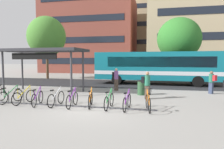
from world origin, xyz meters
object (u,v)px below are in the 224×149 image
at_px(parked_bicycle_purple_3, 38,98).
at_px(transit_shelter, 43,52).
at_px(parked_bicycle_green_1, 11,96).
at_px(parked_bicycle_orange_6, 91,100).
at_px(parked_bicycle_orange_9, 148,103).
at_px(city_bus, 155,67).
at_px(parked_bicycle_silver_4, 56,98).
at_px(street_tree_1, 179,39).
at_px(commuter_black_pack_3, 147,83).
at_px(parked_bicycle_purple_8, 127,102).
at_px(commuter_red_pack_0, 212,81).
at_px(commuter_black_pack_2, 116,78).
at_px(street_tree_0, 47,37).
at_px(parked_bicycle_purple_5, 72,100).
at_px(trash_bin, 141,87).
at_px(parked_bicycle_yellow_2, 24,97).
at_px(parked_bicycle_green_7, 109,101).

height_order(parked_bicycle_purple_3, transit_shelter, transit_shelter).
relative_size(parked_bicycle_green_1, parked_bicycle_orange_6, 1.00).
relative_size(parked_bicycle_orange_9, transit_shelter, 0.27).
bearing_deg(city_bus, parked_bicycle_silver_4, 66.35).
bearing_deg(street_tree_1, parked_bicycle_orange_9, -101.79).
relative_size(parked_bicycle_green_1, commuter_black_pack_3, 1.00).
xyz_separation_m(parked_bicycle_purple_8, commuter_red_pack_0, (5.35, 5.76, 0.56)).
xyz_separation_m(commuter_red_pack_0, commuter_black_pack_2, (-7.00, 0.21, 0.08)).
height_order(parked_bicycle_orange_9, transit_shelter, transit_shelter).
relative_size(parked_bicycle_purple_8, street_tree_0, 0.21).
height_order(parked_bicycle_purple_8, transit_shelter, transit_shelter).
bearing_deg(commuter_red_pack_0, parked_bicycle_purple_5, 82.54).
bearing_deg(trash_bin, parked_bicycle_orange_6, -119.41).
xyz_separation_m(parked_bicycle_purple_8, street_tree_0, (-12.29, 14.19, 5.07)).
relative_size(city_bus, parked_bicycle_yellow_2, 7.08).
relative_size(parked_bicycle_green_7, commuter_black_pack_2, 0.97).
bearing_deg(parked_bicycle_green_1, street_tree_0, 33.44).
distance_m(parked_bicycle_green_7, street_tree_0, 18.84).
relative_size(parked_bicycle_silver_4, street_tree_1, 0.23).
height_order(parked_bicycle_purple_8, commuter_red_pack_0, commuter_red_pack_0).
relative_size(transit_shelter, street_tree_0, 0.78).
bearing_deg(parked_bicycle_silver_4, parked_bicycle_purple_5, -93.10).
bearing_deg(parked_bicycle_yellow_2, parked_bicycle_purple_5, -85.13).
bearing_deg(street_tree_0, parked_bicycle_yellow_2, -65.05).
height_order(parked_bicycle_green_1, parked_bicycle_yellow_2, same).
height_order(parked_bicycle_purple_3, commuter_black_pack_3, commuter_black_pack_3).
xyz_separation_m(parked_bicycle_orange_6, parked_bicycle_orange_9, (2.91, -0.12, 0.00)).
bearing_deg(parked_bicycle_purple_3, parked_bicycle_orange_9, -102.24).
relative_size(city_bus, commuter_black_pack_2, 6.83).
relative_size(commuter_red_pack_0, trash_bin, 1.59).
distance_m(parked_bicycle_purple_3, transit_shelter, 5.12).
xyz_separation_m(parked_bicycle_yellow_2, commuter_black_pack_3, (6.64, 2.73, 0.59)).
distance_m(commuter_red_pack_0, commuter_black_pack_2, 7.00).
relative_size(parked_bicycle_orange_6, trash_bin, 1.65).
bearing_deg(parked_bicycle_purple_5, parked_bicycle_green_7, -91.68).
height_order(parked_bicycle_yellow_2, commuter_black_pack_2, commuter_black_pack_2).
bearing_deg(commuter_black_pack_2, street_tree_1, 96.92).
distance_m(parked_bicycle_orange_6, street_tree_0, 18.17).
bearing_deg(street_tree_0, parked_bicycle_orange_9, -46.74).
xyz_separation_m(parked_bicycle_purple_5, parked_bicycle_green_7, (1.94, 0.04, 0.00)).
bearing_deg(parked_bicycle_green_7, parked_bicycle_green_1, 91.25).
distance_m(parked_bicycle_purple_3, parked_bicycle_orange_6, 2.93).
height_order(parked_bicycle_green_1, commuter_black_pack_3, commuter_black_pack_3).
relative_size(commuter_red_pack_0, commuter_black_pack_3, 0.96).
bearing_deg(parked_bicycle_yellow_2, parked_bicycle_orange_9, -82.91).
bearing_deg(parked_bicycle_orange_6, parked_bicycle_yellow_2, 78.28).
bearing_deg(parked_bicycle_silver_4, commuter_black_pack_2, -17.26).
xyz_separation_m(parked_bicycle_yellow_2, parked_bicycle_orange_6, (3.88, -0.03, 0.00)).
height_order(parked_bicycle_purple_8, street_tree_1, street_tree_1).
height_order(parked_bicycle_orange_6, street_tree_0, street_tree_0).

